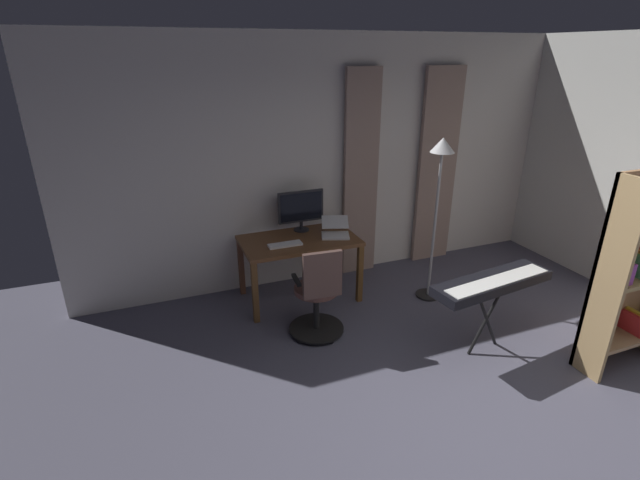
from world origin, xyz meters
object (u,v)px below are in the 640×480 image
at_px(computer_keyboard, 285,245).
at_px(laptop, 335,230).
at_px(piano_keyboard, 492,284).
at_px(bookshelf, 638,271).
at_px(office_chair, 318,296).
at_px(desk, 299,247).
at_px(floor_lamp, 439,178).
at_px(computer_monitor, 301,208).

relative_size(computer_keyboard, laptop, 0.85).
bearing_deg(piano_keyboard, laptop, -67.67).
xyz_separation_m(laptop, bookshelf, (-1.91, 2.14, 0.13)).
bearing_deg(bookshelf, office_chair, -29.69).
xyz_separation_m(desk, floor_lamp, (-1.40, 0.52, 0.78)).
height_order(computer_monitor, floor_lamp, floor_lamp).
relative_size(desk, floor_lamp, 0.70).
relative_size(computer_monitor, computer_keyboard, 1.47).
distance_m(desk, piano_keyboard, 2.07).
height_order(office_chair, laptop, office_chair).
bearing_deg(computer_keyboard, floor_lamp, 165.92).
height_order(office_chair, floor_lamp, floor_lamp).
xyz_separation_m(laptop, piano_keyboard, (-0.88, 1.57, -0.08)).
bearing_deg(bookshelf, laptop, -48.36).
bearing_deg(desk, computer_keyboard, 31.39).
distance_m(computer_keyboard, floor_lamp, 1.79).
relative_size(computer_monitor, laptop, 1.25).
bearing_deg(computer_keyboard, computer_monitor, -130.14).
bearing_deg(office_chair, computer_keyboard, 103.71).
xyz_separation_m(computer_monitor, piano_keyboard, (-1.19, 1.86, -0.29)).
xyz_separation_m(bookshelf, floor_lamp, (0.92, -1.65, 0.50)).
bearing_deg(office_chair, bookshelf, -25.60).
bearing_deg(bookshelf, computer_keyboard, -39.13).
bearing_deg(piano_keyboard, desk, -57.89).
relative_size(bookshelf, piano_keyboard, 1.45).
distance_m(computer_keyboard, bookshelf, 3.26).
height_order(office_chair, bookshelf, bookshelf).
bearing_deg(office_chair, computer_monitor, 83.34).
bearing_deg(desk, laptop, 175.23).
bearing_deg(floor_lamp, computer_keyboard, -14.08).
bearing_deg(bookshelf, desk, -43.10).
bearing_deg(computer_monitor, bookshelf, 132.29).
height_order(desk, floor_lamp, floor_lamp).
xyz_separation_m(office_chair, computer_monitor, (-0.20, -1.06, 0.56)).
xyz_separation_m(office_chair, floor_lamp, (-1.49, -0.28, 0.97)).
height_order(laptop, floor_lamp, floor_lamp).
relative_size(office_chair, laptop, 2.26).
distance_m(bookshelf, piano_keyboard, 1.19).
height_order(computer_keyboard, bookshelf, bookshelf).
bearing_deg(computer_monitor, office_chair, 79.24).
bearing_deg(piano_keyboard, bookshelf, 143.84).
distance_m(laptop, bookshelf, 2.87).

